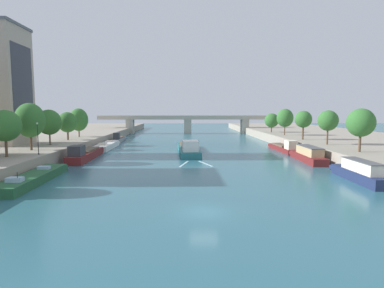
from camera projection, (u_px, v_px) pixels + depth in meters
name	position (u px, v px, depth m)	size (l,w,h in m)	color
ground_plane	(204.00, 212.00, 28.15)	(400.00, 400.00, 0.00)	#2D6070
quay_left	(33.00, 141.00, 81.58)	(36.00, 170.00, 2.36)	gray
quay_right	(343.00, 140.00, 83.84)	(36.00, 170.00, 2.36)	gray
barge_midriver	(188.00, 148.00, 67.48)	(4.88, 22.55, 3.21)	#23666B
wake_behind_barge	(195.00, 164.00, 53.56)	(5.59, 6.02, 0.03)	#A0CCD6
moored_boat_left_midway	(34.00, 178.00, 39.55)	(3.24, 16.19, 2.22)	#235633
moored_boat_left_lone	(85.00, 154.00, 58.46)	(3.10, 16.25, 3.06)	maroon
moored_boat_left_second	(107.00, 146.00, 75.74)	(3.01, 15.24, 2.33)	silver
moored_boat_left_far	(119.00, 139.00, 91.64)	(2.22, 11.97, 2.84)	gray
moored_boat_right_downstream	(359.00, 172.00, 40.39)	(2.44, 11.94, 2.71)	#1E284C
moored_boat_right_lone	(308.00, 155.00, 56.14)	(3.02, 13.18, 2.73)	maroon
moored_boat_right_upstream	(284.00, 148.00, 70.21)	(2.83, 14.98, 2.76)	maroon
tree_left_nearest	(5.00, 126.00, 45.01)	(4.38, 4.38, 6.64)	brown
tree_left_third	(30.00, 120.00, 52.58)	(4.76, 4.76, 7.80)	brown
tree_left_midway	(49.00, 122.00, 61.43)	(4.57, 4.57, 6.75)	brown
tree_left_by_lamp	(67.00, 122.00, 71.06)	(4.18, 4.18, 6.24)	brown
tree_left_end_of_row	(79.00, 120.00, 79.50)	(4.61, 4.61, 7.11)	brown
tree_right_distant	(361.00, 123.00, 50.28)	(4.32, 4.32, 6.89)	brown
tree_right_midway	(328.00, 121.00, 61.46)	(3.83, 3.83, 6.61)	brown
tree_right_past_mid	(303.00, 119.00, 72.14)	(3.78, 3.78, 6.50)	brown
tree_right_third	(285.00, 118.00, 85.18)	(4.35, 4.35, 7.02)	brown
tree_right_far	(272.00, 120.00, 97.07)	(4.27, 4.27, 5.72)	brown
lamppost_left_bank	(38.00, 137.00, 47.57)	(0.28, 0.28, 4.79)	black
bridge_far	(188.00, 122.00, 123.33)	(68.38, 4.40, 7.01)	#ADA899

